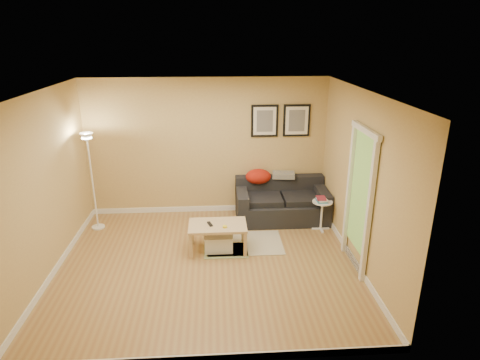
{
  "coord_description": "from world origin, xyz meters",
  "views": [
    {
      "loc": [
        0.14,
        -5.48,
        3.33
      ],
      "look_at": [
        0.55,
        0.85,
        1.05
      ],
      "focal_mm": 30.59,
      "sensor_mm": 36.0,
      "label": 1
    }
  ],
  "objects": [
    {
      "name": "doorway",
      "position": [
        2.2,
        -0.15,
        1.02
      ],
      "size": [
        0.12,
        1.01,
        2.13
      ],
      "primitive_type": null,
      "color": "white",
      "rests_on": "ground"
    },
    {
      "name": "wall_front",
      "position": [
        0.0,
        -2.0,
        1.3
      ],
      "size": [
        4.5,
        0.0,
        4.5
      ],
      "primitive_type": "plane",
      "rotation": [
        -1.57,
        0.0,
        0.0
      ],
      "color": "tan",
      "rests_on": "ground"
    },
    {
      "name": "wall_left",
      "position": [
        -2.25,
        0.0,
        1.3
      ],
      "size": [
        0.0,
        4.0,
        4.0
      ],
      "primitive_type": "plane",
      "rotation": [
        1.57,
        0.0,
        1.57
      ],
      "color": "tan",
      "rests_on": "ground"
    },
    {
      "name": "remote_control",
      "position": [
        0.04,
        0.42,
        0.47
      ],
      "size": [
        0.1,
        0.17,
        0.02
      ],
      "primitive_type": "cube",
      "rotation": [
        0.0,
        0.0,
        0.31
      ],
      "color": "black",
      "rests_on": "coffee_table"
    },
    {
      "name": "framed_print_right",
      "position": [
        1.68,
        1.98,
        1.8
      ],
      "size": [
        0.5,
        0.04,
        0.6
      ],
      "primitive_type": null,
      "color": "black",
      "rests_on": "wall_back"
    },
    {
      "name": "baseboard_right",
      "position": [
        2.24,
        0.0,
        0.05
      ],
      "size": [
        0.02,
        4.0,
        0.1
      ],
      "primitive_type": "cube",
      "color": "white",
      "rests_on": "ground"
    },
    {
      "name": "wall_back",
      "position": [
        0.0,
        2.0,
        1.3
      ],
      "size": [
        4.5,
        0.0,
        4.5
      ],
      "primitive_type": "plane",
      "rotation": [
        1.57,
        0.0,
        0.0
      ],
      "color": "tan",
      "rests_on": "ground"
    },
    {
      "name": "book_stack",
      "position": [
        2.0,
        1.06,
        0.58
      ],
      "size": [
        0.25,
        0.28,
        0.07
      ],
      "primitive_type": null,
      "rotation": [
        0.0,
        0.0,
        -0.38
      ],
      "color": "teal",
      "rests_on": "side_table"
    },
    {
      "name": "floor",
      "position": [
        0.0,
        0.0,
        0.0
      ],
      "size": [
        4.5,
        4.5,
        0.0
      ],
      "primitive_type": "plane",
      "color": "#A07D44",
      "rests_on": "ground"
    },
    {
      "name": "framed_print_left",
      "position": [
        1.08,
        1.98,
        1.8
      ],
      "size": [
        0.5,
        0.04,
        0.6
      ],
      "primitive_type": null,
      "color": "black",
      "rests_on": "wall_back"
    },
    {
      "name": "plaid_throw",
      "position": [
        1.45,
        1.83,
        0.78
      ],
      "size": [
        0.45,
        0.32,
        0.1
      ],
      "primitive_type": null,
      "rotation": [
        0.0,
        0.0,
        -0.14
      ],
      "color": "tan",
      "rests_on": "sofa"
    },
    {
      "name": "sofa",
      "position": [
        1.38,
        1.53,
        0.38
      ],
      "size": [
        1.7,
        0.9,
        0.75
      ],
      "primitive_type": null,
      "color": "black",
      "rests_on": "ground"
    },
    {
      "name": "baseboard_left",
      "position": [
        -2.24,
        0.0,
        0.05
      ],
      "size": [
        0.02,
        4.0,
        0.1
      ],
      "primitive_type": "cube",
      "color": "white",
      "rests_on": "ground"
    },
    {
      "name": "red_throw",
      "position": [
        0.96,
        1.8,
        0.77
      ],
      "size": [
        0.48,
        0.36,
        0.28
      ],
      "primitive_type": null,
      "color": "red",
      "rests_on": "sofa"
    },
    {
      "name": "wall_right",
      "position": [
        2.25,
        0.0,
        1.3
      ],
      "size": [
        0.0,
        4.0,
        4.0
      ],
      "primitive_type": "plane",
      "rotation": [
        1.57,
        0.0,
        -1.57
      ],
      "color": "tan",
      "rests_on": "ground"
    },
    {
      "name": "tape_roll",
      "position": [
        0.28,
        0.3,
        0.48
      ],
      "size": [
        0.07,
        0.07,
        0.03
      ],
      "primitive_type": "cylinder",
      "color": "yellow",
      "rests_on": "coffee_table"
    },
    {
      "name": "floor_lamp",
      "position": [
        -2.0,
        1.37,
        0.84
      ],
      "size": [
        0.23,
        0.23,
        1.77
      ],
      "primitive_type": null,
      "color": "white",
      "rests_on": "ground"
    },
    {
      "name": "storage_bin",
      "position": [
        0.18,
        0.41,
        0.14
      ],
      "size": [
        0.46,
        0.34,
        0.28
      ],
      "primitive_type": null,
      "color": "white",
      "rests_on": "ground"
    },
    {
      "name": "area_rug",
      "position": [
        0.61,
        0.61,
        0.01
      ],
      "size": [
        1.25,
        0.85,
        0.01
      ],
      "primitive_type": "cube",
      "color": "#B9B192",
      "rests_on": "ground"
    },
    {
      "name": "baseboard_back",
      "position": [
        0.0,
        1.99,
        0.05
      ],
      "size": [
        4.5,
        0.02,
        0.1
      ],
      "primitive_type": "cube",
      "color": "white",
      "rests_on": "ground"
    },
    {
      "name": "ceiling",
      "position": [
        0.0,
        0.0,
        2.6
      ],
      "size": [
        4.5,
        4.5,
        0.0
      ],
      "primitive_type": "plane",
      "rotation": [
        3.14,
        0.0,
        0.0
      ],
      "color": "white",
      "rests_on": "wall_back"
    },
    {
      "name": "baseboard_front",
      "position": [
        0.0,
        -1.99,
        0.05
      ],
      "size": [
        4.5,
        0.02,
        0.1
      ],
      "primitive_type": "cube",
      "color": "white",
      "rests_on": "ground"
    },
    {
      "name": "coffee_table",
      "position": [
        0.16,
        0.42,
        0.23
      ],
      "size": [
        1.06,
        0.84,
        0.46
      ],
      "primitive_type": null,
      "rotation": [
        0.0,
        0.0,
        0.34
      ],
      "color": "tan",
      "rests_on": "ground"
    },
    {
      "name": "side_table",
      "position": [
        2.02,
        1.05,
        0.27
      ],
      "size": [
        0.36,
        0.36,
        0.54
      ],
      "primitive_type": null,
      "color": "white",
      "rests_on": "ground"
    },
    {
      "name": "green_runner",
      "position": [
        0.29,
        0.38,
        0.01
      ],
      "size": [
        0.7,
        0.5,
        0.01
      ],
      "primitive_type": "cube",
      "color": "#668C4C",
      "rests_on": "ground"
    }
  ]
}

